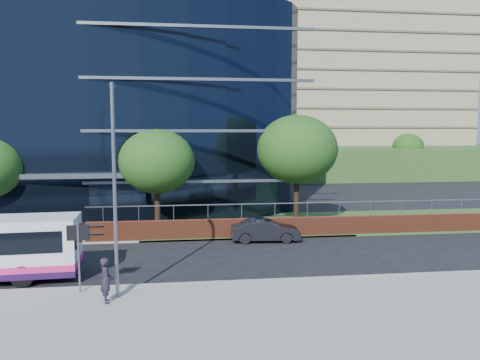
{
  "coord_description": "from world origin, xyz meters",
  "views": [
    {
      "loc": [
        8.44,
        -19.83,
        6.39
      ],
      "look_at": [
        11.99,
        8.0,
        3.44
      ],
      "focal_mm": 35.0,
      "sensor_mm": 36.0,
      "label": 1
    }
  ],
  "objects": [
    {
      "name": "tree_far_d",
      "position": [
        16.0,
        10.0,
        5.19
      ],
      "size": [
        5.28,
        5.28,
        7.44
      ],
      "color": "black",
      "rests_on": "ground"
    },
    {
      "name": "tree_dist_e",
      "position": [
        24.0,
        40.0,
        4.54
      ],
      "size": [
        4.62,
        4.62,
        6.51
      ],
      "color": "black",
      "rests_on": "ground"
    },
    {
      "name": "pedestrian",
      "position": [
        5.69,
        -2.82,
        0.98
      ],
      "size": [
        0.55,
        0.69,
        1.67
      ],
      "primitive_type": "imported",
      "rotation": [
        0.0,
        0.0,
        1.85
      ],
      "color": "#241C2A",
      "rests_on": "pavement_near"
    },
    {
      "name": "parked_car",
      "position": [
        13.27,
        6.4,
        0.66
      ],
      "size": [
        4.09,
        1.67,
        1.32
      ],
      "primitive_type": "imported",
      "rotation": [
        0.0,
        0.0,
        1.5
      ],
      "color": "black",
      "rests_on": "ground"
    },
    {
      "name": "apartment_block",
      "position": [
        32.0,
        57.21,
        11.11
      ],
      "size": [
        60.0,
        42.0,
        30.0
      ],
      "color": "#2D511E",
      "rests_on": "ground"
    },
    {
      "name": "streetlight_east",
      "position": [
        6.0,
        -2.17,
        4.44
      ],
      "size": [
        0.15,
        0.77,
        8.0
      ],
      "color": "slate",
      "rests_on": "pavement_near"
    },
    {
      "name": "retaining_wall",
      "position": [
        20.0,
        7.3,
        0.61
      ],
      "size": [
        34.0,
        0.4,
        2.11
      ],
      "color": "brown",
      "rests_on": "ground"
    },
    {
      "name": "grass_verge",
      "position": [
        24.0,
        11.0,
        0.06
      ],
      "size": [
        36.0,
        8.0,
        0.12
      ],
      "primitive_type": "cube",
      "color": "#2D511E",
      "rests_on": "ground"
    },
    {
      "name": "street_sign",
      "position": [
        4.5,
        -1.59,
        2.15
      ],
      "size": [
        0.85,
        0.09,
        2.8
      ],
      "color": "slate",
      "rests_on": "pavement_near"
    },
    {
      "name": "glass_office",
      "position": [
        -4.0,
        20.85,
        8.0
      ],
      "size": [
        44.0,
        23.1,
        16.0
      ],
      "color": "black",
      "rests_on": "ground"
    },
    {
      "name": "tree_dist_f",
      "position": [
        40.0,
        42.0,
        4.21
      ],
      "size": [
        4.29,
        4.29,
        6.05
      ],
      "color": "black",
      "rests_on": "ground"
    },
    {
      "name": "tree_far_c",
      "position": [
        7.0,
        9.0,
        4.54
      ],
      "size": [
        4.62,
        4.62,
        6.51
      ],
      "color": "black",
      "rests_on": "ground"
    }
  ]
}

